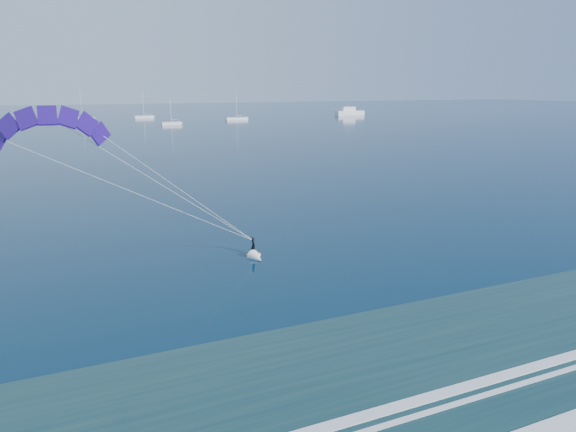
# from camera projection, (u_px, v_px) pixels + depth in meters

# --- Properties ---
(kitesurfer_rig) EXTENTS (21.11, 6.31, 14.26)m
(kitesurfer_rig) POSITION_uv_depth(u_px,v_px,m) (162.00, 186.00, 38.45)
(kitesurfer_rig) COLOR #F6A41D
(kitesurfer_rig) RESTS_ON ground
(motor_yacht) EXTENTS (15.21, 4.06, 6.26)m
(motor_yacht) POSITION_uv_depth(u_px,v_px,m) (349.00, 112.00, 262.92)
(motor_yacht) COLOR white
(motor_yacht) RESTS_ON ground
(sailboat_2) EXTENTS (9.53, 2.40, 12.74)m
(sailboat_2) POSITION_uv_depth(u_px,v_px,m) (82.00, 118.00, 225.26)
(sailboat_2) COLOR white
(sailboat_2) RESTS_ON ground
(sailboat_3) EXTENTS (7.36, 2.40, 10.40)m
(sailboat_3) POSITION_uv_depth(u_px,v_px,m) (171.00, 123.00, 195.97)
(sailboat_3) COLOR white
(sailboat_3) RESTS_ON ground
(sailboat_4) EXTENTS (8.48, 2.40, 11.57)m
(sailboat_4) POSITION_uv_depth(u_px,v_px,m) (144.00, 117.00, 237.88)
(sailboat_4) COLOR white
(sailboat_4) RESTS_ON ground
(sailboat_5) EXTENTS (9.69, 2.40, 13.09)m
(sailboat_5) POSITION_uv_depth(u_px,v_px,m) (237.00, 118.00, 225.08)
(sailboat_5) COLOR white
(sailboat_5) RESTS_ON ground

